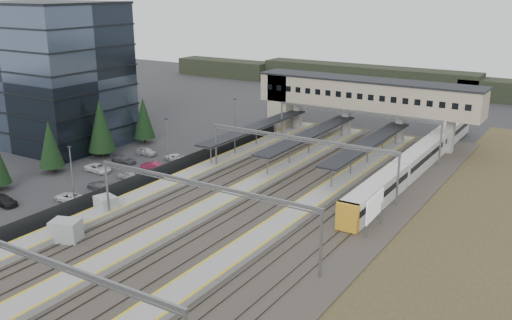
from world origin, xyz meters
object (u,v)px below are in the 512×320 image
Objects in this scene: office_building at (49,74)px; footbridge at (351,96)px; train at (419,159)px; relay_cabin_far at (106,205)px; relay_cabin_near at (66,231)px; billboard at (375,208)px.

office_building reaches higher than footbridge.
train is (16.30, -12.01, -6.05)m from footbridge.
office_building is 0.60× the size of footbridge.
relay_cabin_far is at bearing -102.40° from footbridge.
office_building is 63.48m from train.
footbridge is at bearing 81.43° from relay_cabin_near.
relay_cabin_far is at bearing -126.03° from train.
footbridge reaches higher than billboard.
footbridge is 21.13m from train.
relay_cabin_near is at bearing -98.57° from footbridge.
office_building reaches higher than billboard.
office_building reaches higher than relay_cabin_near.
office_building reaches higher than train.
train is at bearing 53.97° from relay_cabin_far.
relay_cabin_far is at bearing -30.49° from office_building.
footbridge reaches higher than relay_cabin_near.
footbridge is (43.70, 30.00, -4.26)m from office_building.
office_building is 6.69× the size of relay_cabin_near.
relay_cabin_near is 0.07× the size of train.
relay_cabin_near reaches higher than relay_cabin_far.
relay_cabin_near is at bearing -74.42° from relay_cabin_far.
footbridge is at bearing 34.47° from office_building.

